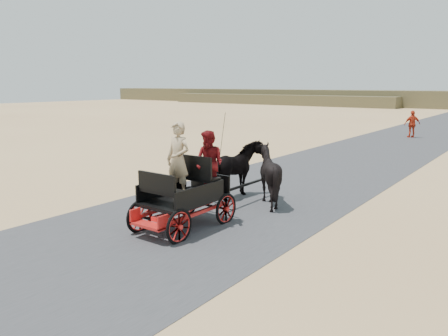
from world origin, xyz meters
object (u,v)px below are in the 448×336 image
Objects in this scene: carriage at (184,213)px; pedestrian at (412,124)px; horse_left at (237,170)px; horse_right at (269,175)px.

pedestrian is (-0.23, 21.98, 0.50)m from carriage.
carriage is 1.39× the size of pedestrian.
horse_left is 18.98m from pedestrian.
pedestrian reaches higher than carriage.
horse_left is 1.16× the size of pedestrian.
horse_left reaches higher than carriage.
pedestrian reaches higher than horse_right.
carriage is at bearing 52.30° from pedestrian.
pedestrian is (0.32, 18.98, 0.02)m from horse_left.
carriage is at bearing 79.61° from horse_right.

